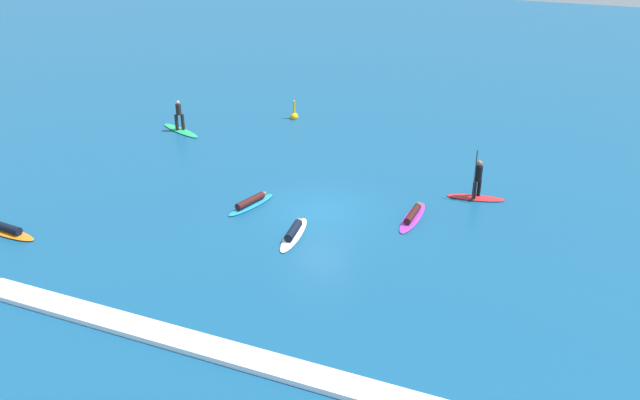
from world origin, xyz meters
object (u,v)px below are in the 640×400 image
object	(u,v)px
surfer_on_orange_board	(6,230)
surfer_on_blue_board	(251,202)
surfer_on_purple_board	(413,215)
marker_buoy	(294,116)
surfer_on_green_board	(180,124)
surfer_on_red_board	(477,187)
surfer_on_white_board	(294,232)

from	to	relation	value
surfer_on_orange_board	surfer_on_blue_board	bearing A→B (deg)	-138.24
surfer_on_purple_board	surfer_on_blue_board	distance (m)	6.84
surfer_on_purple_board	marker_buoy	world-z (taller)	marker_buoy
surfer_on_green_board	surfer_on_red_board	xyz separation A→B (m)	(16.73, -2.45, 0.14)
surfer_on_green_board	marker_buoy	distance (m)	6.61
surfer_on_blue_board	surfer_on_white_board	distance (m)	3.25
surfer_on_orange_board	surfer_on_white_board	bearing A→B (deg)	-153.73
surfer_on_purple_board	surfer_on_blue_board	size ratio (longest dim) A/B	1.10
surfer_on_green_board	marker_buoy	xyz separation A→B (m)	(4.94, 4.38, -0.22)
surfer_on_white_board	marker_buoy	size ratio (longest dim) A/B	2.45
marker_buoy	surfer_on_green_board	bearing A→B (deg)	-138.49
surfer_on_orange_board	surfer_on_red_board	xyz separation A→B (m)	(16.49, 10.18, 0.39)
surfer_on_purple_board	marker_buoy	xyz separation A→B (m)	(-9.73, 9.67, 0.05)
surfer_on_green_board	surfer_on_purple_board	bearing A→B (deg)	-176.78
surfer_on_purple_board	surfer_on_white_board	xyz separation A→B (m)	(-3.90, -3.20, 0.02)
surfer_on_blue_board	surfer_on_white_board	size ratio (longest dim) A/B	0.92
surfer_on_green_board	surfer_on_blue_board	distance (m)	10.51
surfer_on_purple_board	surfer_on_orange_board	world-z (taller)	surfer_on_orange_board
surfer_on_blue_board	marker_buoy	world-z (taller)	marker_buoy
surfer_on_red_board	marker_buoy	bearing A→B (deg)	-41.09
surfer_on_blue_board	surfer_on_red_board	world-z (taller)	surfer_on_red_board
surfer_on_blue_board	marker_buoy	xyz separation A→B (m)	(-3.06, 11.18, 0.03)
surfer_on_orange_board	surfer_on_white_board	size ratio (longest dim) A/B	1.03
surfer_on_purple_board	surfer_on_red_board	distance (m)	3.54
surfer_on_green_board	surfer_on_white_board	xyz separation A→B (m)	(10.78, -8.50, -0.25)
surfer_on_white_board	surfer_on_red_board	xyz separation A→B (m)	(5.95, 6.06, 0.39)
surfer_on_green_board	surfer_on_red_board	distance (m)	16.91
surfer_on_orange_board	marker_buoy	size ratio (longest dim) A/B	2.51
surfer_on_green_board	surfer_on_white_board	world-z (taller)	surfer_on_green_board
surfer_on_green_board	surfer_on_blue_board	bearing A→B (deg)	162.69
surfer_on_purple_board	surfer_on_green_board	bearing A→B (deg)	71.56
surfer_on_green_board	surfer_on_blue_board	xyz separation A→B (m)	(8.00, -6.80, -0.25)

